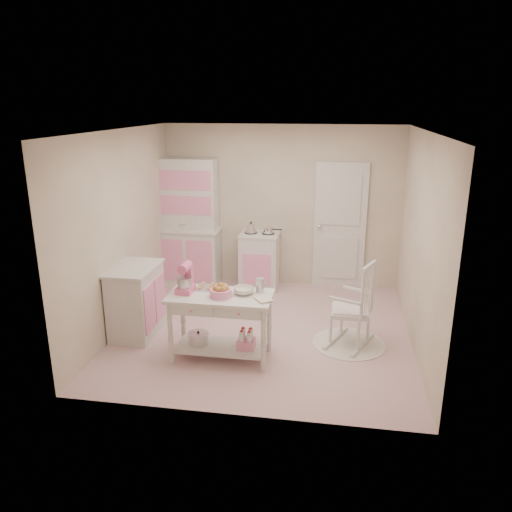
{
  "coord_description": "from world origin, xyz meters",
  "views": [
    {
      "loc": [
        0.87,
        -6.01,
        2.93
      ],
      "look_at": [
        -0.06,
        -0.3,
        1.13
      ],
      "focal_mm": 35.0,
      "sensor_mm": 36.0,
      "label": 1
    }
  ],
  "objects": [
    {
      "name": "stove",
      "position": [
        -0.31,
        1.61,
        0.46
      ],
      "size": [
        0.62,
        0.57,
        0.92
      ],
      "primitive_type": "cube",
      "color": "silver",
      "rests_on": "ground"
    },
    {
      "name": "bread_basket",
      "position": [
        -0.38,
        -0.85,
        0.85
      ],
      "size": [
        0.25,
        0.25,
        0.09
      ],
      "primitive_type": "cylinder",
      "color": "pink",
      "rests_on": "work_table"
    },
    {
      "name": "lace_rug",
      "position": [
        1.11,
        -0.2,
        0.01
      ],
      "size": [
        0.92,
        0.92,
        0.01
      ],
      "primitive_type": "cylinder",
      "color": "white",
      "rests_on": "ground"
    },
    {
      "name": "metal_pitcher",
      "position": [
        0.04,
        -0.64,
        0.89
      ],
      "size": [
        0.1,
        0.1,
        0.17
      ],
      "primitive_type": "cylinder",
      "color": "silver",
      "rests_on": "work_table"
    },
    {
      "name": "hutch",
      "position": [
        -1.51,
        1.66,
        1.04
      ],
      "size": [
        1.06,
        0.5,
        2.08
      ],
      "primitive_type": "cube",
      "color": "silver",
      "rests_on": "ground"
    },
    {
      "name": "mixing_bowl",
      "position": [
        -0.14,
        -0.72,
        0.84
      ],
      "size": [
        0.24,
        0.24,
        0.08
      ],
      "primitive_type": "imported",
      "color": "silver",
      "rests_on": "work_table"
    },
    {
      "name": "stand_mixer",
      "position": [
        -0.82,
        -0.78,
        0.97
      ],
      "size": [
        0.22,
        0.29,
        0.34
      ],
      "primitive_type": "cube",
      "rotation": [
        0.0,
        0.0,
        -0.06
      ],
      "color": "pink",
      "rests_on": "work_table"
    },
    {
      "name": "rocking_chair",
      "position": [
        1.11,
        -0.2,
        0.55
      ],
      "size": [
        0.72,
        0.85,
        1.1
      ],
      "primitive_type": "cube",
      "rotation": [
        0.0,
        0.0,
        -0.4
      ],
      "color": "silver",
      "rests_on": "ground"
    },
    {
      "name": "work_table",
      "position": [
        -0.4,
        -0.8,
        0.4
      ],
      "size": [
        1.2,
        0.6,
        0.8
      ],
      "primitive_type": "cube",
      "color": "silver",
      "rests_on": "ground"
    },
    {
      "name": "room_shell",
      "position": [
        0.0,
        0.0,
        1.65
      ],
      "size": [
        3.84,
        3.84,
        2.62
      ],
      "color": "#C77C87",
      "rests_on": "ground"
    },
    {
      "name": "cookie_tray",
      "position": [
        -0.55,
        -0.62,
        0.81
      ],
      "size": [
        0.34,
        0.24,
        0.02
      ],
      "primitive_type": "cube",
      "color": "silver",
      "rests_on": "work_table"
    },
    {
      "name": "recipe_book",
      "position": [
        0.05,
        -0.92,
        0.81
      ],
      "size": [
        0.25,
        0.26,
        0.02
      ],
      "primitive_type": "imported",
      "rotation": [
        0.0,
        0.0,
        0.6
      ],
      "color": "silver",
      "rests_on": "work_table"
    },
    {
      "name": "door",
      "position": [
        0.95,
        1.87,
        1.02
      ],
      "size": [
        0.82,
        0.05,
        2.04
      ],
      "primitive_type": "cube",
      "color": "silver",
      "rests_on": "ground"
    },
    {
      "name": "base_cabinet",
      "position": [
        -1.63,
        -0.34,
        0.46
      ],
      "size": [
        0.54,
        0.84,
        0.92
      ],
      "primitive_type": "cube",
      "color": "silver",
      "rests_on": "ground"
    }
  ]
}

